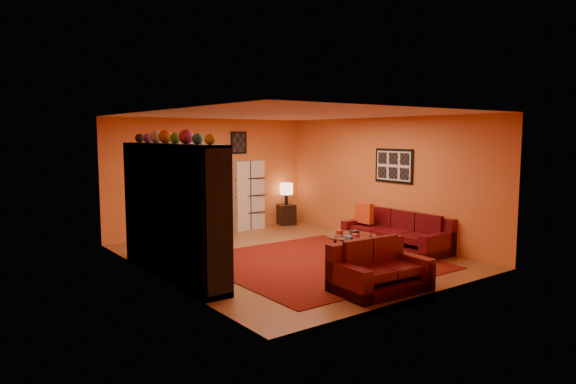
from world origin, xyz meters
TOP-DOWN VIEW (x-y plane):
  - floor at (0.00, 0.00)m, footprint 6.00×6.00m
  - ceiling at (0.00, 0.00)m, footprint 6.00×6.00m
  - wall_back at (0.00, 3.00)m, footprint 6.00×0.00m
  - wall_front at (0.00, -3.00)m, footprint 6.00×0.00m
  - wall_left at (-2.50, 0.00)m, footprint 0.00×6.00m
  - wall_right at (2.50, 0.00)m, footprint 0.00×6.00m
  - rug at (0.10, -0.70)m, footprint 3.60×3.60m
  - doorway at (-0.70, 2.96)m, footprint 0.95×0.10m
  - wall_art_right at (2.48, -0.30)m, footprint 0.03×1.00m
  - wall_art_back at (0.75, 2.98)m, footprint 0.42×0.03m
  - entertainment_unit at (-2.27, 0.00)m, footprint 0.45×3.00m
  - tv at (-2.23, -0.03)m, footprint 0.99×0.13m
  - sofa at (2.14, -0.76)m, footprint 0.91×2.19m
  - loveseat at (-0.20, -2.42)m, footprint 1.42×0.91m
  - throw_pillow at (1.95, 0.00)m, footprint 0.12×0.42m
  - coffee_table at (0.68, -0.94)m, footprint 0.91×0.91m
  - storage_cabinet at (0.84, 2.80)m, footprint 0.85×0.44m
  - bowl_chair at (-1.11, 1.88)m, footprint 0.68×0.68m
  - side_table at (1.98, 2.75)m, footprint 0.50×0.50m
  - table_lamp at (1.98, 2.75)m, footprint 0.32×0.32m

SIDE VIEW (x-z plane):
  - floor at x=0.00m, z-range 0.00..0.00m
  - rug at x=0.10m, z-range 0.00..0.01m
  - side_table at x=1.98m, z-range 0.00..0.50m
  - sofa at x=2.14m, z-range -0.14..0.71m
  - loveseat at x=-0.20m, z-range -0.14..0.71m
  - bowl_chair at x=-1.11m, z-range 0.02..0.57m
  - coffee_table at x=0.68m, z-range 0.19..0.64m
  - throw_pillow at x=1.95m, z-range 0.42..0.84m
  - storage_cabinet at x=0.84m, z-range 0.00..1.63m
  - table_lamp at x=1.98m, z-range 0.61..1.15m
  - tv at x=-2.23m, z-range 0.72..1.29m
  - doorway at x=-0.70m, z-range 0.00..2.04m
  - entertainment_unit at x=-2.27m, z-range 0.00..2.10m
  - wall_back at x=0.00m, z-range -1.70..4.30m
  - wall_front at x=0.00m, z-range -1.70..4.30m
  - wall_left at x=-2.50m, z-range -1.70..4.30m
  - wall_right at x=2.50m, z-range -1.70..4.30m
  - wall_art_right at x=2.48m, z-range 1.25..1.95m
  - wall_art_back at x=0.75m, z-range 1.79..2.31m
  - ceiling at x=0.00m, z-range 2.60..2.60m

